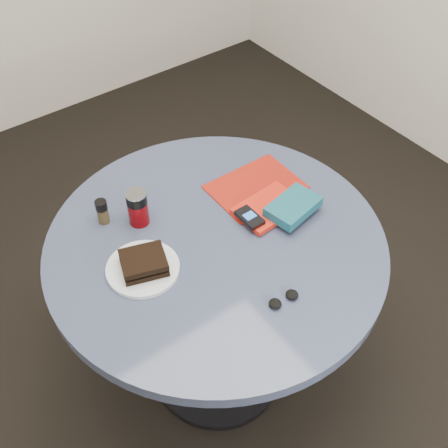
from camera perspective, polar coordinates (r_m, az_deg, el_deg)
ground at (r=2.25m, az=-0.63°, el=-14.70°), size 4.00×4.00×0.00m
table at (r=1.76m, az=-0.78°, el=-5.26°), size 1.00×1.00×0.75m
plate at (r=1.58m, az=-8.24°, el=-4.50°), size 0.26×0.26×0.01m
sandwich at (r=1.55m, az=-8.16°, el=-3.92°), size 0.15×0.14×0.04m
soda_can at (r=1.67m, az=-8.77°, el=1.66°), size 0.07×0.07×0.12m
pepper_grinder at (r=1.70m, az=-12.26°, el=1.26°), size 0.04×0.04×0.08m
magazine at (r=1.80m, az=3.23°, el=3.75°), size 0.28×0.21×0.01m
red_book at (r=1.72m, az=4.53°, el=1.67°), size 0.21×0.15×0.02m
novel at (r=1.70m, az=7.04°, el=1.76°), size 0.18×0.13×0.03m
mp3_player at (r=1.66m, az=2.61°, el=0.67°), size 0.05×0.09×0.02m
headphones at (r=1.50m, az=6.07°, el=-7.60°), size 0.09×0.04×0.02m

